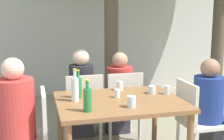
# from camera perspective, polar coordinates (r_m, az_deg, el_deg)

# --- Properties ---
(cafe_building_wall) EXTENTS (10.00, 0.08, 2.80)m
(cafe_building_wall) POSITION_cam_1_polar(r_m,az_deg,el_deg) (6.20, -6.80, 8.54)
(cafe_building_wall) COLOR beige
(cafe_building_wall) RESTS_ON ground_plane
(dining_table_front) EXTENTS (1.25, 0.99, 0.74)m
(dining_table_front) POSITION_cam_1_polar(r_m,az_deg,el_deg) (3.17, 1.35, -6.92)
(dining_table_front) COLOR brown
(dining_table_front) RESTS_ON ground_plane
(patio_chair_0) EXTENTS (0.44, 0.44, 0.88)m
(patio_chair_0) POSITION_cam_1_polar(r_m,az_deg,el_deg) (3.11, -14.30, -10.80)
(patio_chair_0) COLOR beige
(patio_chair_0) RESTS_ON ground_plane
(patio_chair_1) EXTENTS (0.44, 0.44, 0.88)m
(patio_chair_1) POSITION_cam_1_polar(r_m,az_deg,el_deg) (3.54, 14.97, -8.22)
(patio_chair_1) COLOR beige
(patio_chair_1) RESTS_ON ground_plane
(patio_chair_2) EXTENTS (0.44, 0.44, 0.88)m
(patio_chair_2) POSITION_cam_1_polar(r_m,az_deg,el_deg) (3.84, -5.22, -6.38)
(patio_chair_2) COLOR beige
(patio_chair_2) RESTS_ON ground_plane
(patio_chair_3) EXTENTS (0.44, 0.44, 0.88)m
(patio_chair_3) POSITION_cam_1_polar(r_m,az_deg,el_deg) (3.95, 2.00, -5.88)
(patio_chair_3) COLOR beige
(patio_chair_3) RESTS_ON ground_plane
(person_seated_0) EXTENTS (0.58, 0.36, 1.21)m
(person_seated_0) POSITION_cam_1_polar(r_m,az_deg,el_deg) (3.11, -18.61, -10.10)
(person_seated_0) COLOR #383842
(person_seated_0) RESTS_ON ground_plane
(person_seated_1) EXTENTS (0.56, 0.33, 1.13)m
(person_seated_1) POSITION_cam_1_polar(r_m,az_deg,el_deg) (3.65, 18.27, -7.73)
(person_seated_1) COLOR #383842
(person_seated_1) RESTS_ON ground_plane
(person_seated_2) EXTENTS (0.30, 0.55, 1.16)m
(person_seated_2) POSITION_cam_1_polar(r_m,az_deg,el_deg) (4.06, -5.76, -5.19)
(person_seated_2) COLOR #383842
(person_seated_2) RESTS_ON ground_plane
(person_seated_3) EXTENTS (0.34, 0.57, 1.11)m
(person_seated_3) POSITION_cam_1_polar(r_m,az_deg,el_deg) (4.17, 1.07, -5.03)
(person_seated_3) COLOR #383842
(person_seated_3) RESTS_ON ground_plane
(green_bottle_0) EXTENTS (0.07, 0.07, 0.29)m
(green_bottle_0) POSITION_cam_1_polar(r_m,az_deg,el_deg) (2.76, -4.50, -5.35)
(green_bottle_0) COLOR #287A38
(green_bottle_0) RESTS_ON dining_table_front
(green_bottle_1) EXTENTS (0.07, 0.07, 0.29)m
(green_bottle_1) POSITION_cam_1_polar(r_m,az_deg,el_deg) (3.20, -6.19, -3.12)
(green_bottle_1) COLOR #287A38
(green_bottle_1) RESTS_ON dining_table_front
(water_bottle_2) EXTENTS (0.07, 0.07, 0.33)m
(water_bottle_2) POSITION_cam_1_polar(r_m,az_deg,el_deg) (3.08, -6.78, -3.41)
(water_bottle_2) COLOR silver
(water_bottle_2) RESTS_ON dining_table_front
(drinking_glass_0) EXTENTS (0.07, 0.07, 0.09)m
(drinking_glass_0) POSITION_cam_1_polar(r_m,az_deg,el_deg) (3.39, 10.00, -3.63)
(drinking_glass_0) COLOR silver
(drinking_glass_0) RESTS_ON dining_table_front
(drinking_glass_1) EXTENTS (0.08, 0.08, 0.11)m
(drinking_glass_1) POSITION_cam_1_polar(r_m,az_deg,el_deg) (2.89, 3.55, -5.80)
(drinking_glass_1) COLOR silver
(drinking_glass_1) RESTS_ON dining_table_front
(drinking_glass_2) EXTENTS (0.08, 0.08, 0.08)m
(drinking_glass_2) POSITION_cam_1_polar(r_m,az_deg,el_deg) (3.40, 7.31, -3.62)
(drinking_glass_2) COLOR silver
(drinking_glass_2) RESTS_ON dining_table_front
(drinking_glass_3) EXTENTS (0.08, 0.08, 0.10)m
(drinking_glass_3) POSITION_cam_1_polar(r_m,az_deg,el_deg) (3.50, 1.40, -2.91)
(drinking_glass_3) COLOR silver
(drinking_glass_3) RESTS_ON dining_table_front
(drinking_glass_4) EXTENTS (0.06, 0.06, 0.09)m
(drinking_glass_4) POSITION_cam_1_polar(r_m,az_deg,el_deg) (3.21, 0.91, -4.30)
(drinking_glass_4) COLOR white
(drinking_glass_4) RESTS_ON dining_table_front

